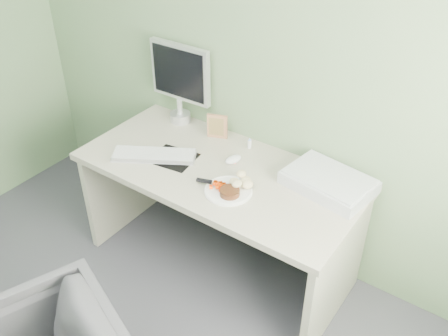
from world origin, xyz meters
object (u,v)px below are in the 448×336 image
Objects in this scene: scanner at (329,182)px; monitor at (180,79)px; desk at (219,195)px; plate at (228,191)px.

monitor is at bearing -177.92° from scanner.
scanner reaches higher than desk.
plate is 0.53m from scanner.
monitor reaches higher than scanner.
plate is 0.56× the size of scanner.
desk is 3.59× the size of scanner.
scanner is at bearing -7.69° from monitor.
monitor is (-1.08, 0.12, 0.25)m from scanner.
plate is 0.86m from monitor.
scanner is 0.88× the size of monitor.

